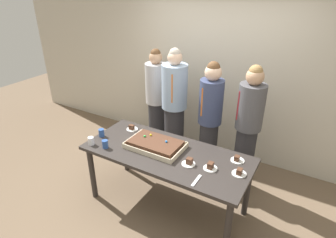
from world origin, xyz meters
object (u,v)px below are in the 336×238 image
(drink_cup_nearest, at_px, (105,144))
(drink_cup_far_end, at_px, (101,133))
(sheet_cake, at_px, (155,144))
(party_table, at_px, (167,159))
(plated_slice_center_front, at_px, (237,159))
(person_striped_tie_right, at_px, (210,119))
(person_green_shirt_behind, at_px, (248,129))
(plated_slice_near_left, at_px, (239,173))
(plated_slice_far_right, at_px, (210,167))
(drink_cup_middle, at_px, (91,141))
(cake_server_utensil, at_px, (196,181))
(plated_slice_near_right, at_px, (189,162))
(person_far_right_suit, at_px, (156,99))
(person_serving_front, at_px, (174,107))
(plated_slice_far_left, at_px, (132,128))

(drink_cup_nearest, distance_m, drink_cup_far_end, 0.29)
(sheet_cake, bearing_deg, party_table, -9.36)
(plated_slice_center_front, relative_size, person_striped_tie_right, 0.09)
(person_green_shirt_behind, distance_m, person_striped_tie_right, 0.53)
(sheet_cake, relative_size, plated_slice_near_left, 4.46)
(person_striped_tie_right, bearing_deg, plated_slice_near_left, 61.72)
(plated_slice_near_left, relative_size, plated_slice_far_right, 1.00)
(plated_slice_far_right, bearing_deg, drink_cup_middle, -169.34)
(drink_cup_nearest, distance_m, person_green_shirt_behind, 1.76)
(drink_cup_middle, xyz_separation_m, cake_server_utensil, (1.39, 0.01, -0.05))
(plated_slice_near_right, height_order, drink_cup_middle, drink_cup_middle)
(plated_slice_near_right, height_order, drink_cup_far_end, drink_cup_far_end)
(party_table, relative_size, drink_cup_middle, 19.56)
(drink_cup_nearest, bearing_deg, plated_slice_near_right, 11.08)
(party_table, distance_m, sheet_cake, 0.22)
(drink_cup_far_end, relative_size, person_far_right_suit, 0.06)
(plated_slice_near_right, relative_size, drink_cup_middle, 1.50)
(cake_server_utensil, bearing_deg, person_far_right_suit, 133.70)
(plated_slice_far_right, bearing_deg, plated_slice_center_front, 54.51)
(plated_slice_far_right, relative_size, drink_cup_far_end, 1.50)
(plated_slice_near_left, distance_m, person_serving_front, 1.54)
(plated_slice_far_left, xyz_separation_m, person_striped_tie_right, (0.85, 0.61, 0.08))
(plated_slice_far_left, xyz_separation_m, plated_slice_center_front, (1.43, 0.00, -0.00))
(plated_slice_far_right, bearing_deg, cake_server_utensil, -99.11)
(drink_cup_nearest, height_order, drink_cup_middle, same)
(plated_slice_near_left, xyz_separation_m, plated_slice_near_right, (-0.52, -0.10, 0.00))
(plated_slice_far_right, distance_m, person_serving_front, 1.36)
(plated_slice_far_right, xyz_separation_m, drink_cup_nearest, (-1.24, -0.24, 0.02))
(plated_slice_near_right, distance_m, plated_slice_far_right, 0.23)
(plated_slice_center_front, distance_m, cake_server_utensil, 0.59)
(cake_server_utensil, bearing_deg, plated_slice_near_left, 43.47)
(plated_slice_near_left, distance_m, person_green_shirt_behind, 0.81)
(sheet_cake, height_order, cake_server_utensil, sheet_cake)
(sheet_cake, relative_size, plated_slice_near_right, 4.46)
(drink_cup_nearest, xyz_separation_m, person_green_shirt_behind, (1.38, 1.09, 0.07))
(plated_slice_near_left, bearing_deg, plated_slice_far_right, -168.29)
(person_striped_tie_right, bearing_deg, person_serving_front, -73.22)
(party_table, bearing_deg, plated_slice_near_left, 1.52)
(plated_slice_near_right, bearing_deg, sheet_cake, 167.67)
(plated_slice_far_right, height_order, drink_cup_nearest, drink_cup_nearest)
(plated_slice_center_front, xyz_separation_m, drink_cup_far_end, (-1.66, -0.34, 0.03))
(party_table, xyz_separation_m, plated_slice_near_left, (0.85, 0.02, 0.11))
(plated_slice_near_left, height_order, plated_slice_far_left, plated_slice_far_left)
(plated_slice_far_left, distance_m, person_serving_front, 0.73)
(drink_cup_far_end, bearing_deg, plated_slice_near_left, 3.79)
(drink_cup_nearest, bearing_deg, plated_slice_far_right, 10.99)
(drink_cup_far_end, relative_size, person_serving_front, 0.06)
(drink_cup_middle, relative_size, person_serving_front, 0.06)
(person_striped_tie_right, bearing_deg, plated_slice_center_front, 66.34)
(person_striped_tie_right, bearing_deg, drink_cup_nearest, -14.39)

